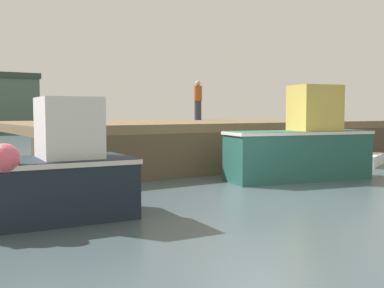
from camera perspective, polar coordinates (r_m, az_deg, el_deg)
ground at (r=10.43m, az=8.14°, el=-6.43°), size 120.00×160.00×0.10m
pier at (r=16.70m, az=0.66°, el=1.99°), size 13.22×7.41×1.50m
fishing_boat_near_left at (r=8.18m, az=-17.46°, el=-3.57°), size 3.20×1.80×2.08m
fishing_boat_near_right at (r=12.73m, az=13.42°, el=-0.22°), size 4.20×2.05×2.55m
rowboat at (r=16.95m, az=21.02°, el=-1.83°), size 2.09×1.52×0.42m
dockworker at (r=19.22m, az=0.74°, el=5.44°), size 0.34×0.34×1.64m
mooring_buoy_foreground at (r=8.89m, az=-12.36°, el=-6.29°), size 0.48×0.48×0.57m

